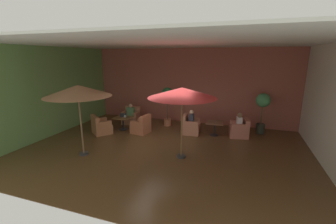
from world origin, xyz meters
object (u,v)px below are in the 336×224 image
(armchair_front_right_north, at_px, (190,127))
(iced_drink_cup, at_px, (125,116))
(armchair_front_left_north, at_px, (101,127))
(patron_by_window, at_px, (239,121))
(patron_with_friend, at_px, (131,110))
(patron_blue_shirt, at_px, (191,118))
(armchair_front_left_east, at_px, (141,126))
(armchair_front_left_south, at_px, (131,117))
(patio_umbrella_tall_red, at_px, (182,93))
(cafe_table_front_right, at_px, (215,125))
(cafe_table_front_left, at_px, (123,120))
(armchair_front_right_east, at_px, (240,130))
(potted_tree_mid_left, at_px, (263,106))
(patio_umbrella_center_beige, at_px, (78,91))
(potted_tree_left_corner, at_px, (167,99))
(open_laptop, at_px, (123,116))

(armchair_front_right_north, relative_size, iced_drink_cup, 7.95)
(armchair_front_left_north, height_order, patron_by_window, patron_by_window)
(patron_with_friend, bearing_deg, iced_drink_cup, -77.44)
(patron_blue_shirt, bearing_deg, armchair_front_left_east, -162.76)
(armchair_front_left_south, xyz_separation_m, patio_umbrella_tall_red, (3.67, -3.21, 1.98))
(cafe_table_front_right, distance_m, armchair_front_right_north, 1.11)
(cafe_table_front_left, relative_size, cafe_table_front_right, 1.04)
(armchair_front_right_east, bearing_deg, patron_with_friend, 177.09)
(patio_umbrella_tall_red, relative_size, potted_tree_mid_left, 1.32)
(cafe_table_front_right, relative_size, patio_umbrella_center_beige, 0.32)
(patron_blue_shirt, bearing_deg, patron_with_friend, 170.91)
(patron_by_window, bearing_deg, armchair_front_right_east, 9.41)
(patio_umbrella_tall_red, relative_size, potted_tree_left_corner, 1.25)
(open_laptop, bearing_deg, patron_blue_shirt, 7.50)
(armchair_front_left_north, height_order, patio_umbrella_center_beige, patio_umbrella_center_beige)
(patron_by_window, bearing_deg, cafe_table_front_left, -172.07)
(patron_by_window, height_order, patron_with_friend, patron_by_window)
(potted_tree_mid_left, relative_size, patron_by_window, 2.92)
(armchair_front_left_north, relative_size, open_laptop, 3.04)
(armchair_front_right_east, relative_size, patio_umbrella_tall_red, 0.36)
(armchair_front_left_east, relative_size, potted_tree_mid_left, 0.47)
(potted_tree_left_corner, height_order, patron_by_window, potted_tree_left_corner)
(armchair_front_right_east, bearing_deg, armchair_front_left_south, 176.67)
(armchair_front_left_east, height_order, patron_blue_shirt, patron_blue_shirt)
(potted_tree_mid_left, bearing_deg, armchair_front_left_south, -175.77)
(armchair_front_left_east, distance_m, patron_with_friend, 1.77)
(armchair_front_left_north, bearing_deg, open_laptop, 54.01)
(patio_umbrella_center_beige, height_order, patron_with_friend, patio_umbrella_center_beige)
(potted_tree_left_corner, bearing_deg, cafe_table_front_right, -16.25)
(potted_tree_left_corner, xyz_separation_m, patron_by_window, (3.54, -0.56, -0.65))
(armchair_front_left_east, height_order, patio_umbrella_tall_red, patio_umbrella_tall_red)
(patio_umbrella_tall_red, height_order, iced_drink_cup, patio_umbrella_tall_red)
(armchair_front_right_east, distance_m, patio_umbrella_tall_red, 3.98)
(armchair_front_right_north, distance_m, patio_umbrella_center_beige, 5.15)
(iced_drink_cup, bearing_deg, armchair_front_right_east, 7.83)
(patio_umbrella_tall_red, distance_m, patron_blue_shirt, 3.06)
(armchair_front_left_south, height_order, patron_with_friend, patron_with_friend)
(patron_with_friend, bearing_deg, patio_umbrella_tall_red, -40.87)
(armchair_front_right_east, height_order, potted_tree_mid_left, potted_tree_mid_left)
(patio_umbrella_center_beige, bearing_deg, armchair_front_right_north, 48.72)
(potted_tree_left_corner, xyz_separation_m, open_laptop, (-1.84, -1.25, -0.72))
(armchair_front_left_south, relative_size, patio_umbrella_center_beige, 0.35)
(armchair_front_left_north, distance_m, potted_tree_left_corner, 3.49)
(armchair_front_left_east, bearing_deg, armchair_front_right_east, 12.32)
(iced_drink_cup, bearing_deg, patio_umbrella_tall_red, -32.11)
(patron_by_window, bearing_deg, iced_drink_cup, -172.18)
(patron_by_window, bearing_deg, armchair_front_right_north, -173.07)
(patron_by_window, bearing_deg, armchair_front_left_south, 176.58)
(patio_umbrella_tall_red, bearing_deg, cafe_table_front_right, 73.55)
(cafe_table_front_right, relative_size, potted_tree_left_corner, 0.41)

